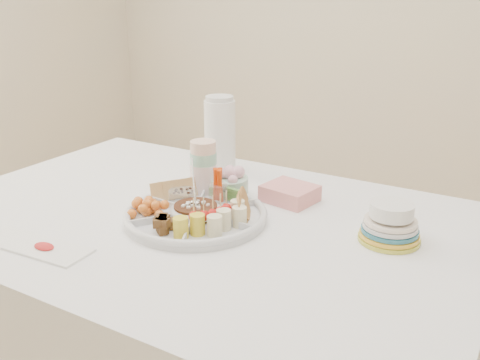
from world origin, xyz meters
The scene contains 15 objects.
dining_table centered at (0.00, 0.00, 0.38)m, with size 1.52×1.02×0.76m, color white.
party_tray centered at (0.02, -0.03, 0.78)m, with size 0.38×0.38×0.04m, color silver.
bean_dip centered at (0.02, -0.03, 0.79)m, with size 0.12×0.12×0.04m, color black.
tortillas centered at (0.14, 0.03, 0.80)m, with size 0.09×0.09×0.05m, color #9D663C, non-canonical shape.
carrot_cucumber centered at (0.03, 0.10, 0.82)m, with size 0.11×0.11×0.10m, color #D73A06, non-canonical shape.
pita_raisins centered at (-0.09, 0.05, 0.80)m, with size 0.11×0.11×0.06m, color tan, non-canonical shape.
cherries centered at (-0.10, -0.08, 0.79)m, with size 0.12×0.12×0.05m, color orange, non-canonical shape.
granola_chunks centered at (0.01, -0.16, 0.79)m, with size 0.09×0.09×0.04m, color brown, non-canonical shape.
banana_tomato centered at (0.12, -0.10, 0.82)m, with size 0.12×0.12×0.10m, color #FFE17D, non-canonical shape.
cup_stack centered at (-0.07, 0.14, 0.87)m, with size 0.08×0.08×0.23m, color silver.
thermos centered at (-0.14, 0.35, 0.89)m, with size 0.10×0.10×0.27m, color white.
flower_bowl centered at (0.00, 0.17, 0.80)m, with size 0.12×0.12×0.09m, color #7DB598.
napkin_stack centered at (0.18, 0.23, 0.78)m, with size 0.14×0.12×0.05m, color pink.
plate_stack centered at (0.50, 0.11, 0.81)m, with size 0.15×0.15×0.10m, color gold.
placemat centered at (-0.23, -0.35, 0.76)m, with size 0.29×0.10×0.01m, color silver.
Camera 1 is at (0.79, -1.11, 1.35)m, focal length 40.00 mm.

